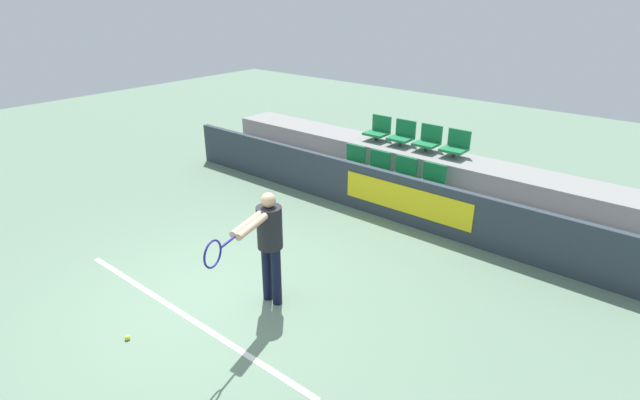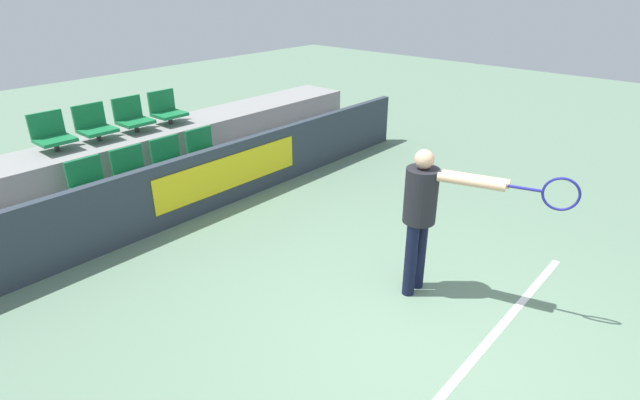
# 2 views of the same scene
# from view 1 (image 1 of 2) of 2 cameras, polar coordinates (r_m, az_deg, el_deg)

# --- Properties ---
(ground_plane) EXTENTS (30.00, 30.00, 0.00)m
(ground_plane) POSITION_cam_1_polar(r_m,az_deg,el_deg) (7.23, -12.43, -11.19)
(ground_plane) COLOR slate
(court_baseline) EXTENTS (4.65, 0.08, 0.01)m
(court_baseline) POSITION_cam_1_polar(r_m,az_deg,el_deg) (7.03, -15.24, -12.57)
(court_baseline) COLOR white
(court_baseline) RESTS_ON ground
(barrier_wall) EXTENTS (9.76, 0.14, 0.91)m
(barrier_wall) POSITION_cam_1_polar(r_m,az_deg,el_deg) (9.52, 5.78, 1.15)
(barrier_wall) COLOR #2D3842
(barrier_wall) RESTS_ON ground
(bleacher_tier_front) EXTENTS (9.36, 0.94, 0.45)m
(bleacher_tier_front) POSITION_cam_1_polar(r_m,az_deg,el_deg) (10.05, 7.43, 0.86)
(bleacher_tier_front) COLOR gray
(bleacher_tier_front) RESTS_ON ground
(bleacher_tier_middle) EXTENTS (9.36, 0.94, 0.91)m
(bleacher_tier_middle) POSITION_cam_1_polar(r_m,az_deg,el_deg) (10.73, 10.23, 3.45)
(bleacher_tier_middle) COLOR gray
(bleacher_tier_middle) RESTS_ON ground
(stadium_chair_0) EXTENTS (0.47, 0.43, 0.52)m
(stadium_chair_0) POSITION_cam_1_polar(r_m,az_deg,el_deg) (10.46, 3.71, 4.57)
(stadium_chair_0) COLOR #333333
(stadium_chair_0) RESTS_ON bleacher_tier_front
(stadium_chair_1) EXTENTS (0.47, 0.43, 0.52)m
(stadium_chair_1) POSITION_cam_1_polar(r_m,az_deg,el_deg) (10.14, 6.49, 3.84)
(stadium_chair_1) COLOR #333333
(stadium_chair_1) RESTS_ON bleacher_tier_front
(stadium_chair_2) EXTENTS (0.47, 0.43, 0.52)m
(stadium_chair_2) POSITION_cam_1_polar(r_m,az_deg,el_deg) (9.84, 9.44, 3.06)
(stadium_chair_2) COLOR #333333
(stadium_chair_2) RESTS_ON bleacher_tier_front
(stadium_chair_3) EXTENTS (0.47, 0.43, 0.52)m
(stadium_chair_3) POSITION_cam_1_polar(r_m,az_deg,el_deg) (9.57, 12.56, 2.23)
(stadium_chair_3) COLOR #333333
(stadium_chair_3) RESTS_ON bleacher_tier_front
(stadium_chair_4) EXTENTS (0.47, 0.43, 0.52)m
(stadium_chair_4) POSITION_cam_1_polar(r_m,az_deg,el_deg) (11.07, 6.69, 7.98)
(stadium_chair_4) COLOR #333333
(stadium_chair_4) RESTS_ON bleacher_tier_middle
(stadium_chair_5) EXTENTS (0.47, 0.43, 0.52)m
(stadium_chair_5) POSITION_cam_1_polar(r_m,az_deg,el_deg) (10.77, 9.40, 7.38)
(stadium_chair_5) COLOR #333333
(stadium_chair_5) RESTS_ON bleacher_tier_middle
(stadium_chair_6) EXTENTS (0.47, 0.43, 0.52)m
(stadium_chair_6) POSITION_cam_1_polar(r_m,az_deg,el_deg) (10.49, 12.27, 6.73)
(stadium_chair_6) COLOR #333333
(stadium_chair_6) RESTS_ON bleacher_tier_middle
(stadium_chair_7) EXTENTS (0.47, 0.43, 0.52)m
(stadium_chair_7) POSITION_cam_1_polar(r_m,az_deg,el_deg) (10.24, 15.27, 6.03)
(stadium_chair_7) COLOR #333333
(stadium_chair_7) RESTS_ON bleacher_tier_middle
(tennis_player) EXTENTS (0.58, 1.52, 1.62)m
(tennis_player) POSITION_cam_1_polar(r_m,az_deg,el_deg) (6.53, -6.05, -4.37)
(tennis_player) COLOR black
(tennis_player) RESTS_ON ground
(tennis_ball) EXTENTS (0.07, 0.07, 0.07)m
(tennis_ball) POSITION_cam_1_polar(r_m,az_deg,el_deg) (6.81, -21.15, -14.45)
(tennis_ball) COLOR #CCDB33
(tennis_ball) RESTS_ON ground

